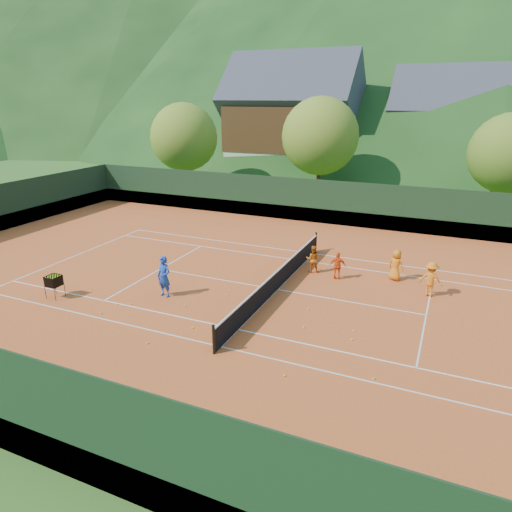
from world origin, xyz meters
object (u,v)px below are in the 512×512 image
at_px(tennis_net, 278,279).
at_px(chalet_left, 292,123).
at_px(ball_hopper, 54,281).
at_px(chalet_mid, 454,131).
at_px(student_c, 396,265).
at_px(student_b, 338,266).
at_px(coach, 164,277).
at_px(student_d, 431,279).
at_px(student_a, 313,259).

distance_m(tennis_net, chalet_left, 32.04).
height_order(ball_hopper, chalet_mid, chalet_mid).
xyz_separation_m(student_c, ball_hopper, (-13.28, -8.01, -0.00)).
relative_size(student_b, ball_hopper, 1.34).
distance_m(coach, student_d, 11.58).
bearing_deg(student_d, student_b, -2.45).
distance_m(student_c, tennis_net, 5.78).
xyz_separation_m(student_c, student_d, (1.63, -1.30, 0.03)).
xyz_separation_m(coach, student_c, (8.97, 5.99, -0.16)).
height_order(student_a, student_b, student_a).
distance_m(ball_hopper, chalet_mid, 41.54).
distance_m(student_c, chalet_mid, 30.98).
height_order(tennis_net, chalet_left, chalet_left).
bearing_deg(student_c, tennis_net, 56.87).
relative_size(student_c, student_d, 0.96).
height_order(coach, student_a, coach).
bearing_deg(chalet_mid, ball_hopper, -110.64).
height_order(coach, ball_hopper, coach).
height_order(coach, tennis_net, coach).
xyz_separation_m(coach, student_b, (6.41, 4.99, -0.24)).
distance_m(coach, student_b, 8.13).
xyz_separation_m(student_b, tennis_net, (-2.16, -2.34, -0.17)).
bearing_deg(tennis_net, student_d, 17.80).
distance_m(student_a, student_b, 1.42).
xyz_separation_m(student_c, chalet_left, (-14.71, 26.66, 4.88)).
bearing_deg(student_b, chalet_left, -77.57).
bearing_deg(tennis_net, student_b, 47.39).
relative_size(coach, ball_hopper, 1.83).
bearing_deg(tennis_net, coach, -148.10).
relative_size(student_b, chalet_mid, 0.11).
bearing_deg(coach, ball_hopper, -148.28).
bearing_deg(student_b, student_c, -170.03).
distance_m(student_b, student_c, 2.74).
bearing_deg(student_c, chalet_mid, -70.86).
xyz_separation_m(ball_hopper, chalet_mid, (14.57, 38.67, 4.22)).
relative_size(coach, student_b, 1.37).
bearing_deg(student_c, student_a, 29.98).
bearing_deg(student_c, student_b, 42.82).
bearing_deg(student_d, ball_hopper, 25.98).
bearing_deg(student_b, tennis_net, 36.10).
bearing_deg(coach, student_c, 40.35).
relative_size(student_a, student_c, 0.91).
relative_size(student_a, student_b, 1.02).
height_order(student_b, chalet_left, chalet_left).
bearing_deg(ball_hopper, tennis_net, 28.59).
distance_m(student_c, ball_hopper, 15.50).
distance_m(student_b, chalet_left, 30.61).
height_order(student_b, tennis_net, student_b).
bearing_deg(student_b, ball_hopper, 21.89).
distance_m(student_a, ball_hopper, 11.96).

